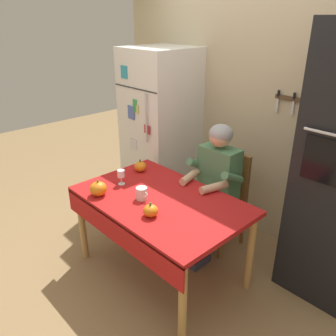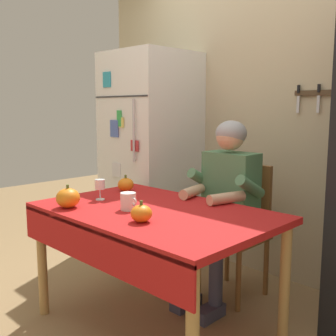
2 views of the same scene
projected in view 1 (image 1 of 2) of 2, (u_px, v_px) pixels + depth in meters
ground_plane at (153, 276)px, 3.01m from camera, size 10.00×10.00×0.00m
back_wall_assembly at (260, 106)px, 3.29m from camera, size 3.70×0.13×2.60m
refrigerator at (161, 131)px, 3.88m from camera, size 0.68×0.71×1.80m
dining_table at (159, 208)px, 2.79m from camera, size 1.40×0.90×0.74m
chair_behind_person at (225, 195)px, 3.30m from camera, size 0.40×0.40×0.93m
seated_person at (214, 180)px, 3.09m from camera, size 0.47×0.55×1.25m
coffee_mug at (142, 193)px, 2.74m from camera, size 0.12×0.09×0.10m
wine_glass at (121, 174)px, 2.97m from camera, size 0.06×0.06×0.13m
pumpkin_large at (151, 211)px, 2.51m from camera, size 0.11×0.11×0.11m
pumpkin_medium at (98, 189)px, 2.80m from camera, size 0.14×0.14×0.14m
pumpkin_small at (140, 167)px, 3.23m from camera, size 0.11×0.11×0.12m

